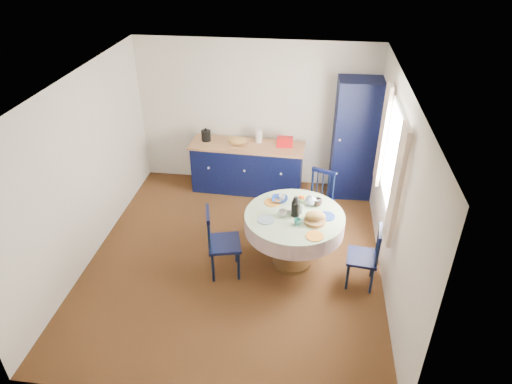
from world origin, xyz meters
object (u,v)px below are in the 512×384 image
dining_table (295,223)px  chair_left (221,242)px  kitchen_counter (247,166)px  chair_far (318,200)px  pantry_cabinet (355,140)px  mug_a (282,213)px  cobalt_bowl (280,199)px  mug_c (317,202)px  chair_right (365,256)px  mug_b (297,222)px  mug_d (282,198)px

dining_table → chair_left: (-0.94, -0.32, -0.17)m
kitchen_counter → chair_far: size_ratio=2.10×
pantry_cabinet → chair_far: pantry_cabinet is taller
mug_a → cobalt_bowl: bearing=100.6°
kitchen_counter → mug_c: 2.05m
chair_right → mug_c: 0.94m
mug_b → mug_c: (0.24, 0.48, 0.01)m
mug_d → dining_table: bearing=-57.8°
cobalt_bowl → chair_right: bearing=-28.0°
mug_a → mug_d: bearing=95.6°
chair_left → dining_table: bearing=-85.9°
mug_a → mug_d: (-0.04, 0.37, -0.00)m
dining_table → mug_c: 0.42m
dining_table → mug_c: bearing=42.8°
mug_c → mug_d: bearing=172.9°
kitchen_counter → mug_a: bearing=-66.8°
chair_far → mug_a: chair_far is taller
chair_left → cobalt_bowl: chair_left is taller
kitchen_counter → mug_d: size_ratio=21.90×
chair_left → chair_far: (1.25, 1.24, -0.03)m
chair_far → mug_b: chair_far is taller
dining_table → mug_d: (-0.20, 0.32, 0.16)m
dining_table → chair_right: size_ratio=1.49×
mug_c → chair_left: bearing=-154.7°
mug_c → mug_a: bearing=-145.1°
mug_a → mug_c: (0.44, 0.31, 0.01)m
kitchen_counter → chair_far: bearing=-36.1°
chair_right → mug_a: (-1.08, 0.26, 0.39)m
pantry_cabinet → chair_far: (-0.54, -1.06, -0.54)m
pantry_cabinet → chair_far: size_ratio=2.19×
kitchen_counter → dining_table: 2.11m
dining_table → mug_a: size_ratio=11.70×
pantry_cabinet → mug_c: pantry_cabinet is taller
pantry_cabinet → chair_left: pantry_cabinet is taller
chair_left → mug_c: size_ratio=7.67×
kitchen_counter → mug_a: (0.75, -1.94, 0.39)m
chair_far → mug_c: size_ratio=7.18×
mug_b → mug_d: (-0.24, 0.54, -0.00)m
pantry_cabinet → mug_a: 2.28m
chair_right → mug_d: size_ratio=9.98×
dining_table → mug_d: bearing=122.2°
chair_right → cobalt_bowl: (-1.15, 0.61, 0.38)m
chair_left → mug_c: 1.39m
mug_c → mug_d: 0.48m
dining_table → mug_d: size_ratio=14.86×
pantry_cabinet → cobalt_bowl: bearing=-124.9°
pantry_cabinet → chair_left: bearing=-130.0°
kitchen_counter → chair_right: size_ratio=2.19×
dining_table → chair_right: dining_table is taller
pantry_cabinet → mug_b: bearing=-112.4°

